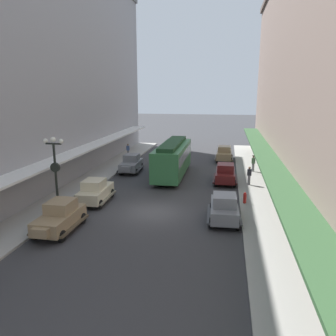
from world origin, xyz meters
TOP-DOWN VIEW (x-y plane):
  - ground_plane at (0.00, 0.00)m, footprint 200.00×200.00m
  - sidewalk_left at (-7.50, 0.00)m, footprint 3.00×60.00m
  - sidewalk_right at (7.50, 0.00)m, footprint 3.00×60.00m
  - building_row_left at (-10.24, 0.00)m, footprint 4.30×60.00m
  - building_row_right at (10.23, 0.00)m, footprint 4.30×60.00m
  - parked_car_0 at (4.64, 18.55)m, footprint 2.20×4.28m
  - parked_car_1 at (-4.73, 1.28)m, footprint 2.26×4.30m
  - parked_car_2 at (-4.80, 11.21)m, footprint 2.30×4.32m
  - parked_car_3 at (4.86, 8.53)m, footprint 2.14×4.26m
  - parked_car_4 at (-4.81, -4.07)m, footprint 2.17×4.27m
  - parked_car_5 at (4.87, -0.76)m, footprint 2.27×4.31m
  - streetcar at (-0.27, 10.17)m, footprint 2.57×9.61m
  - lamp_post_with_clock at (-6.40, -1.29)m, footprint 1.42×0.44m
  - fire_hydrant at (6.35, 2.69)m, footprint 0.24×0.24m
  - pedestrian_0 at (7.64, 13.00)m, footprint 0.36×0.28m
  - pedestrian_1 at (-7.24, 18.26)m, footprint 0.36×0.24m
  - pedestrian_2 at (6.94, 7.79)m, footprint 0.36×0.24m

SIDE VIEW (x-z plane):
  - ground_plane at x=0.00m, z-range 0.00..0.00m
  - sidewalk_left at x=-7.50m, z-range 0.00..0.15m
  - sidewalk_right at x=7.50m, z-range 0.00..0.15m
  - fire_hydrant at x=6.35m, z-range 0.15..0.97m
  - parked_car_0 at x=4.64m, z-range 0.02..1.86m
  - parked_car_1 at x=-4.73m, z-range 0.02..1.86m
  - parked_car_2 at x=-4.80m, z-range 0.02..1.86m
  - parked_car_3 at x=4.86m, z-range 0.02..1.86m
  - parked_car_4 at x=-4.81m, z-range 0.02..1.86m
  - parked_car_5 at x=4.87m, z-range 0.02..1.86m
  - pedestrian_1 at x=-7.24m, z-range 0.17..1.81m
  - pedestrian_2 at x=6.94m, z-range 0.17..1.81m
  - pedestrian_0 at x=7.64m, z-range 0.18..1.85m
  - streetcar at x=-0.27m, z-range 0.17..3.63m
  - lamp_post_with_clock at x=-6.40m, z-range 0.41..5.57m
  - building_row_right at x=10.23m, z-range 0.00..19.56m
  - building_row_left at x=-10.24m, z-range 0.00..21.57m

